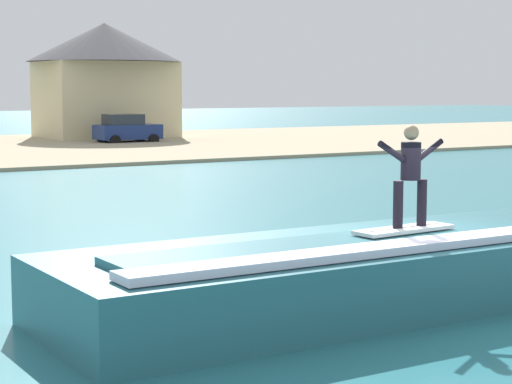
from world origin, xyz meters
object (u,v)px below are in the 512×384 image
car_far_shore (127,129)px  house_gabled_white (105,71)px  wave_crest (360,272)px  surfer (411,170)px  surfboard (404,229)px

car_far_shore → house_gabled_white: house_gabled_white is taller
wave_crest → car_far_shore: bearing=71.1°
surfer → car_far_shore: (13.35, 41.54, -1.19)m
car_far_shore → house_gabled_white: 6.75m
surfboard → car_far_shore: bearing=72.0°
surfboard → car_far_shore: size_ratio=0.47×
car_far_shore → surfboard: bearing=-108.0°
surfboard → surfer: bearing=7.9°
surfboard → house_gabled_white: 49.45m
surfboard → car_far_shore: 43.69m
wave_crest → car_far_shore: car_far_shore is taller
wave_crest → surfboard: surfboard is taller
car_far_shore → house_gabled_white: size_ratio=0.38×
surfer → house_gabled_white: bearing=73.1°
surfboard → house_gabled_white: (14.46, 47.17, 3.36)m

